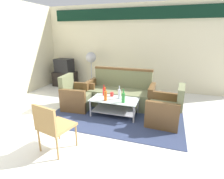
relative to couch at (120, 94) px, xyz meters
The scene contains 16 objects.
ground_plane 1.42m from the couch, 87.67° to the right, with size 14.00×14.00×0.00m, color white.
wall_back 2.03m from the couch, 88.07° to the left, with size 6.52×0.19×2.80m.
rug 0.71m from the couch, 81.12° to the right, with size 3.04×2.05×0.01m, color #2D3856.
couch is the anchor object (origin of this frame).
armchair_left 1.15m from the couch, 151.40° to the right, with size 0.75×0.81×0.85m.
armchair_right 1.41m from the couch, 30.91° to the right, with size 0.75×0.81×0.85m.
coffee_table 0.69m from the couch, 85.17° to the right, with size 1.10×0.60×0.40m.
bottle_green 0.91m from the couch, 70.12° to the right, with size 0.07×0.07×0.30m.
bottle_red 0.62m from the couch, 116.81° to the right, with size 0.06×0.06×0.27m.
bottle_clear 0.68m from the couch, 76.49° to the right, with size 0.06×0.06×0.31m.
bottle_orange 0.88m from the couch, 97.32° to the right, with size 0.07×0.07×0.32m.
cup 0.54m from the couch, 97.16° to the right, with size 0.08×0.08×0.10m, color red.
tv_stand 2.71m from the couch, 154.50° to the left, with size 0.80×0.50×0.52m, color black.
television 2.74m from the couch, 154.45° to the left, with size 0.63×0.49×0.48m.
pedestal_fan 1.97m from the couch, 138.72° to the left, with size 0.36×0.36×1.27m.
wicker_chair 2.35m from the couch, 101.76° to the right, with size 0.57×0.57×0.84m.
Camera 1 is at (1.14, -3.00, 1.86)m, focal length 28.45 mm.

